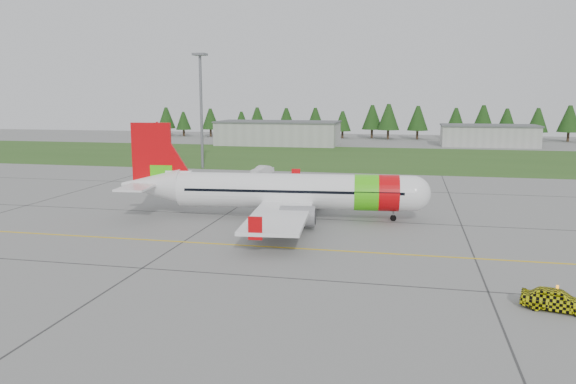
# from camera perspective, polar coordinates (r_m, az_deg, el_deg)

# --- Properties ---
(ground) EXTENTS (320.00, 320.00, 0.00)m
(ground) POSITION_cam_1_polar(r_m,az_deg,el_deg) (40.09, 5.19, -9.07)
(ground) COLOR gray
(ground) RESTS_ON ground
(aircraft) EXTENTS (33.35, 30.84, 10.10)m
(aircraft) POSITION_cam_1_polar(r_m,az_deg,el_deg) (59.65, -0.17, 0.07)
(aircraft) COLOR white
(aircraft) RESTS_ON ground
(follow_me_car) EXTENTS (1.76, 1.94, 4.08)m
(follow_me_car) POSITION_cam_1_polar(r_m,az_deg,el_deg) (37.94, 25.76, -7.88)
(follow_me_car) COLOR #FCFC0E
(follow_me_car) RESTS_ON ground
(service_van) EXTENTS (2.10, 2.05, 4.63)m
(service_van) POSITION_cam_1_polar(r_m,az_deg,el_deg) (93.27, -2.67, 3.16)
(service_van) COLOR silver
(service_van) RESTS_ON ground
(grass_strip) EXTENTS (320.00, 50.00, 0.03)m
(grass_strip) POSITION_cam_1_polar(r_m,az_deg,el_deg) (120.48, 9.96, 3.40)
(grass_strip) COLOR #30561E
(grass_strip) RESTS_ON ground
(taxi_guideline) EXTENTS (120.00, 0.25, 0.02)m
(taxi_guideline) POSITION_cam_1_polar(r_m,az_deg,el_deg) (47.69, 6.37, -6.02)
(taxi_guideline) COLOR gold
(taxi_guideline) RESTS_ON ground
(hangar_west) EXTENTS (32.00, 14.00, 6.00)m
(hangar_west) POSITION_cam_1_polar(r_m,az_deg,el_deg) (152.00, -1.00, 5.94)
(hangar_west) COLOR #A8A8A3
(hangar_west) RESTS_ON ground
(hangar_east) EXTENTS (24.00, 12.00, 5.20)m
(hangar_east) POSITION_cam_1_polar(r_m,az_deg,el_deg) (157.40, 19.70, 5.36)
(hangar_east) COLOR #A8A8A3
(hangar_east) RESTS_ON ground
(floodlight_mast) EXTENTS (0.50, 0.50, 20.00)m
(floodlight_mast) POSITION_cam_1_polar(r_m,az_deg,el_deg) (102.46, -8.80, 7.95)
(floodlight_mast) COLOR slate
(floodlight_mast) RESTS_ON ground
(treeline) EXTENTS (160.00, 8.00, 10.00)m
(treeline) POSITION_cam_1_polar(r_m,az_deg,el_deg) (175.95, 10.75, 6.93)
(treeline) COLOR #1C3F14
(treeline) RESTS_ON ground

